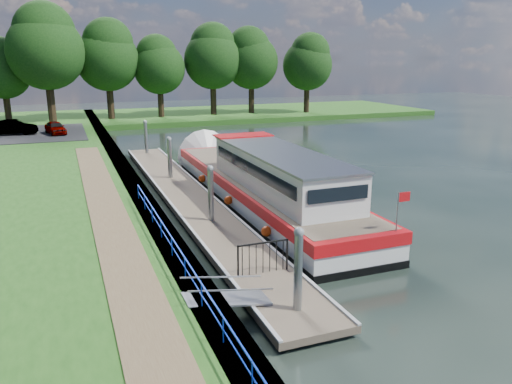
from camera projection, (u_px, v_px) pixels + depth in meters
name	position (u px, v px, depth m)	size (l,w,h in m)	color
ground	(290.00, 313.00, 15.25)	(160.00, 160.00, 0.00)	black
bank_edge	(135.00, 191.00, 27.76)	(1.10, 90.00, 0.78)	#473D2D
far_bank	(206.00, 115.00, 66.18)	(60.00, 18.00, 0.60)	#204F16
footpath	(113.00, 226.00, 20.71)	(1.60, 40.00, 0.05)	brown
carpark	(4.00, 135.00, 45.41)	(14.00, 12.00, 0.06)	black
blue_fence	(178.00, 251.00, 16.65)	(0.04, 18.04, 0.72)	#0C2DBF
pontoon	(188.00, 199.00, 26.91)	(2.50, 30.00, 0.56)	brown
mooring_piles	(187.00, 180.00, 26.62)	(0.30, 27.30, 3.55)	gray
gangway	(227.00, 298.00, 14.89)	(2.58, 1.00, 0.92)	#A5A8AD
gate_panel	(263.00, 253.00, 16.93)	(1.85, 0.05, 1.15)	black
barge	(257.00, 182.00, 26.95)	(4.36, 21.15, 4.78)	black
horizon_trees	(97.00, 55.00, 56.45)	(54.38, 10.03, 12.87)	#332316
car_a	(55.00, 128.00, 45.52)	(1.38, 3.43, 1.17)	#999999
car_b	(13.00, 127.00, 45.00)	(1.42, 4.07, 1.34)	#999999
car_d	(14.00, 125.00, 47.67)	(1.77, 3.85, 1.07)	#999999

